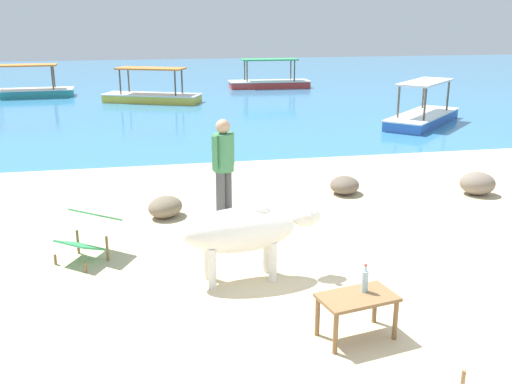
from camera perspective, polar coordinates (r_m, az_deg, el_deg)
The scene contains 15 objects.
sand_beach at distance 6.43m, azimuth 7.68°, elevation -12.14°, with size 18.00×14.00×0.04m, color #CCB78E.
water_surface at distance 27.53m, azimuth -7.44°, elevation 10.32°, with size 60.00×36.00×0.03m, color teal.
cow at distance 6.90m, azimuth -1.23°, elevation -3.81°, with size 1.73×0.60×0.97m.
low_bench_table at distance 5.88m, azimuth 9.98°, elevation -10.75°, with size 0.83×0.58×0.46m.
bottle at distance 5.89m, azimuth 10.73°, elevation -8.61°, with size 0.07×0.07×0.30m.
deck_chair_near at distance 7.90m, azimuth -16.28°, elevation -3.76°, with size 0.90×0.93×0.68m.
deck_chair_far at distance 5.03m, azimuth 22.52°, elevation -16.99°, with size 0.93×0.87×0.68m.
person_standing at distance 8.83m, azimuth -3.24°, elevation 2.91°, with size 0.39×0.38×1.62m.
shore_rock_large at distance 11.13m, azimuth 21.08°, elevation 0.81°, with size 0.62×0.55×0.41m, color gray.
shore_rock_medium at distance 10.56m, azimuth 8.77°, elevation 0.67°, with size 0.58×0.52×0.32m, color #6B5B4C.
shore_rock_small at distance 9.35m, azimuth -8.97°, elevation -1.46°, with size 0.61×0.50×0.33m, color #756651.
boat_blue at distance 18.14m, azimuth 16.19°, elevation 7.31°, with size 3.43×3.40×1.29m.
boat_teal at distance 25.29m, azimuth -21.81°, elevation 9.35°, with size 3.73×1.34×1.29m.
boat_red at distance 26.71m, azimuth 1.32°, elevation 10.88°, with size 3.71×1.30×1.29m.
boat_yellow at distance 22.40m, azimuth -10.27°, elevation 9.43°, with size 3.83×2.50×1.29m.
Camera 1 is at (-1.92, -5.28, 3.13)m, focal length 40.39 mm.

